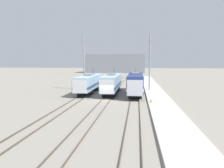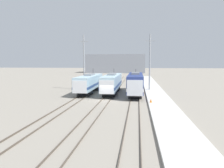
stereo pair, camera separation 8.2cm
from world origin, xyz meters
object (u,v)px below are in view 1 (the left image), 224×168
at_px(locomotive_far_left, 89,83).
at_px(locomotive_center, 112,83).
at_px(catenary_tower_right, 150,62).
at_px(locomotive_far_right, 135,83).
at_px(catenary_tower_left, 84,62).
at_px(traffic_cone, 151,100).

height_order(locomotive_far_left, locomotive_center, locomotive_center).
bearing_deg(catenary_tower_right, locomotive_far_left, -162.07).
bearing_deg(locomotive_far_right, catenary_tower_left, 153.62).
bearing_deg(catenary_tower_right, locomotive_far_right, -117.49).
bearing_deg(locomotive_far_right, traffic_cone, -75.87).
bearing_deg(locomotive_center, catenary_tower_left, 145.94).
xyz_separation_m(locomotive_far_right, catenary_tower_right, (3.06, 5.88, 4.25)).
distance_m(locomotive_far_right, traffic_cone, 10.30).
height_order(locomotive_far_left, catenary_tower_right, catenary_tower_right).
relative_size(locomotive_far_left, catenary_tower_right, 1.31).
height_order(locomotive_far_left, locomotive_far_right, locomotive_far_left).
relative_size(locomotive_center, traffic_cone, 25.87).
distance_m(locomotive_far_left, locomotive_far_right, 9.88).
bearing_deg(locomotive_center, locomotive_far_right, -13.32).
xyz_separation_m(locomotive_center, catenary_tower_right, (7.92, 4.73, 4.37)).
relative_size(locomotive_far_left, locomotive_far_right, 0.97).
height_order(locomotive_far_left, traffic_cone, locomotive_far_left).
distance_m(locomotive_center, locomotive_far_right, 5.00).
bearing_deg(locomotive_far_left, catenary_tower_left, 117.24).
bearing_deg(catenary_tower_left, locomotive_far_right, -26.38).
relative_size(locomotive_far_right, catenary_tower_left, 1.36).
bearing_deg(traffic_cone, catenary_tower_left, 132.32).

